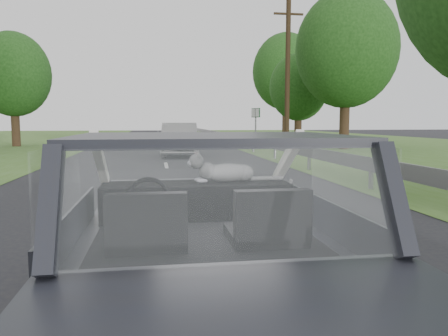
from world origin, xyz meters
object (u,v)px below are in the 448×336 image
object	(u,v)px
subject_car	(204,233)
cat	(227,171)
utility_pole	(288,76)
highway_sign	(256,127)
other_car	(180,139)

from	to	relation	value
subject_car	cat	xyz separation A→B (m)	(0.28, 0.66, 0.37)
utility_pole	subject_car	bearing A→B (deg)	-108.69
highway_sign	utility_pole	bearing A→B (deg)	-95.57
cat	highway_sign	size ratio (longest dim) A/B	0.27
other_car	highway_sign	distance (m)	7.84
subject_car	highway_sign	xyz separation A→B (m)	(5.60, 22.62, 0.42)
cat	other_car	bearing A→B (deg)	79.60
cat	utility_pole	xyz separation A→B (m)	(6.16, 18.36, 2.77)
other_car	utility_pole	xyz separation A→B (m)	(5.73, 2.51, 3.13)
other_car	highway_sign	bearing A→B (deg)	54.55
subject_car	other_car	distance (m)	16.52
other_car	utility_pole	bearing A→B (deg)	26.91
subject_car	cat	size ratio (longest dim) A/B	6.47
subject_car	highway_sign	distance (m)	23.31
cat	highway_sign	bearing A→B (deg)	67.53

